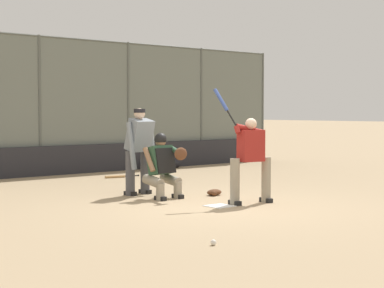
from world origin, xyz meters
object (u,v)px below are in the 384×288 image
at_px(baseball_loose, 213,242).
at_px(umpire_home, 139,148).
at_px(batter_at_plate, 250,157).
at_px(spare_bat_near_backstop, 118,176).
at_px(catcher_behind_plate, 163,165).
at_px(equipment_bag_dugout_side, 162,164).
at_px(fielding_glove_on_dirt, 214,192).

bearing_deg(baseball_loose, umpire_home, -114.30).
bearing_deg(batter_at_plate, spare_bat_near_backstop, -87.38).
relative_size(catcher_behind_plate, umpire_home, 0.73).
distance_m(umpire_home, spare_bat_near_backstop, 3.46).
relative_size(batter_at_plate, equipment_bag_dugout_side, 1.59).
height_order(batter_at_plate, fielding_glove_on_dirt, batter_at_plate).
distance_m(batter_at_plate, equipment_bag_dugout_side, 7.25).
height_order(umpire_home, fielding_glove_on_dirt, umpire_home).
bearing_deg(catcher_behind_plate, umpire_home, -89.37).
relative_size(spare_bat_near_backstop, equipment_bag_dugout_side, 0.69).
relative_size(batter_at_plate, spare_bat_near_backstop, 2.31).
bearing_deg(umpire_home, catcher_behind_plate, 85.14).
xyz_separation_m(batter_at_plate, umpire_home, (0.84, -2.29, 0.09)).
bearing_deg(baseball_loose, spare_bat_near_backstop, -114.79).
relative_size(umpire_home, spare_bat_near_backstop, 1.91).
relative_size(umpire_home, fielding_glove_on_dirt, 5.13).
xyz_separation_m(batter_at_plate, baseball_loose, (2.90, 2.28, -0.80)).
bearing_deg(equipment_bag_dugout_side, umpire_home, 48.54).
xyz_separation_m(catcher_behind_plate, equipment_bag_dugout_side, (-3.76, -5.04, -0.51)).
relative_size(baseball_loose, equipment_bag_dugout_side, 0.06).
bearing_deg(fielding_glove_on_dirt, umpire_home, -44.15).
bearing_deg(batter_at_plate, catcher_behind_plate, -53.55).
xyz_separation_m(catcher_behind_plate, spare_bat_near_backstop, (-1.40, -3.76, -0.62)).
distance_m(catcher_behind_plate, umpire_home, 0.80).
relative_size(catcher_behind_plate, spare_bat_near_backstop, 1.39).
bearing_deg(fielding_glove_on_dirt, catcher_behind_plate, -16.11).
distance_m(batter_at_plate, catcher_behind_plate, 1.75).
bearing_deg(fielding_glove_on_dirt, equipment_bag_dugout_side, -116.98).
height_order(batter_at_plate, spare_bat_near_backstop, batter_at_plate).
bearing_deg(catcher_behind_plate, spare_bat_near_backstop, -112.70).
height_order(umpire_home, spare_bat_near_backstop, umpire_home).
bearing_deg(baseball_loose, equipment_bag_dugout_side, -123.45).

